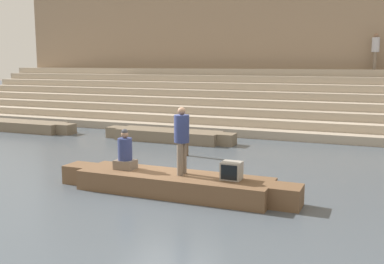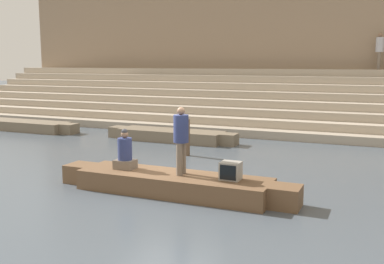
% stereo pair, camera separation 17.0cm
% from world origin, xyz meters
% --- Properties ---
extents(ground_plane, '(120.00, 120.00, 0.00)m').
position_xyz_m(ground_plane, '(0.00, 0.00, 0.00)').
color(ground_plane, '#4C5660').
extents(ghat_steps, '(36.00, 6.34, 2.93)m').
position_xyz_m(ghat_steps, '(0.00, 12.20, 1.04)').
color(ghat_steps, tan).
rests_on(ghat_steps, ground).
extents(back_wall, '(34.20, 1.28, 9.58)m').
position_xyz_m(back_wall, '(0.00, 15.04, 4.76)').
color(back_wall, '#937A60').
rests_on(back_wall, ground).
extents(rowboat_main, '(6.37, 1.43, 0.50)m').
position_xyz_m(rowboat_main, '(0.46, -0.70, 0.27)').
color(rowboat_main, brown).
rests_on(rowboat_main, ground).
extents(person_standing, '(0.38, 0.38, 1.69)m').
position_xyz_m(person_standing, '(0.67, -0.66, 1.47)').
color(person_standing, '#756656').
rests_on(person_standing, rowboat_main).
extents(person_rowing, '(0.53, 0.41, 1.07)m').
position_xyz_m(person_rowing, '(-0.95, -0.67, 0.92)').
color(person_rowing, '#756656').
rests_on(person_rowing, rowboat_main).
extents(tv_set, '(0.47, 0.42, 0.43)m').
position_xyz_m(tv_set, '(1.96, -0.63, 0.72)').
color(tv_set, '#9E998E').
rests_on(tv_set, rowboat_main).
extents(moored_boat_shore, '(5.80, 1.30, 0.47)m').
position_xyz_m(moored_boat_shore, '(-2.99, 6.21, 0.25)').
color(moored_boat_shore, '#756651').
rests_on(moored_boat_shore, ground).
extents(moored_boat_distant, '(5.89, 1.30, 0.47)m').
position_xyz_m(moored_boat_distant, '(-10.79, 6.07, 0.25)').
color(moored_boat_distant, '#756651').
rests_on(moored_boat_distant, ground).
extents(mooring_post, '(0.17, 0.17, 1.31)m').
position_xyz_m(mooring_post, '(-1.11, 3.71, 0.65)').
color(mooring_post, brown).
rests_on(mooring_post, ground).
extents(person_on_steps, '(0.38, 0.38, 1.80)m').
position_xyz_m(person_on_steps, '(4.81, 14.05, 3.96)').
color(person_on_steps, '#756656').
rests_on(person_on_steps, ghat_steps).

